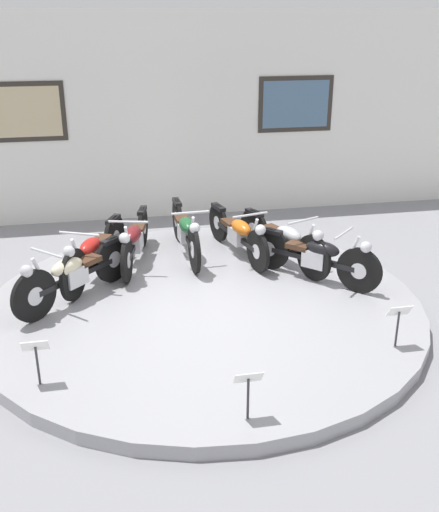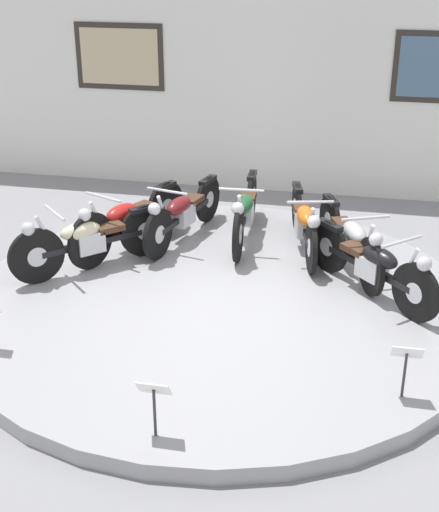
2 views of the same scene
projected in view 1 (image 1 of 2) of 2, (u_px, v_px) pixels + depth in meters
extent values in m
plane|color=gray|center=(204.00, 312.00, 7.68)|extent=(60.00, 60.00, 0.00)
cylinder|color=#99999E|center=(203.00, 307.00, 7.65)|extent=(5.52, 5.52, 0.16)
cube|color=white|center=(165.00, 117.00, 10.68)|extent=(14.00, 0.20, 3.63)
cube|color=#2D2823|center=(23.00, 112.00, 10.09)|extent=(1.40, 0.02, 1.00)
cube|color=#C6B289|center=(23.00, 112.00, 10.08)|extent=(1.24, 0.02, 0.84)
cube|color=#2D2823|center=(296.00, 104.00, 10.93)|extent=(1.40, 0.02, 1.00)
cube|color=slate|center=(296.00, 104.00, 10.93)|extent=(1.24, 0.02, 0.84)
cylinder|color=black|center=(34.00, 296.00, 7.03)|extent=(0.49, 0.50, 0.64)
cylinder|color=silver|center=(34.00, 296.00, 7.03)|extent=(0.20, 0.21, 0.23)
cylinder|color=black|center=(113.00, 259.00, 8.07)|extent=(0.49, 0.50, 0.64)
cylinder|color=silver|center=(113.00, 259.00, 8.07)|extent=(0.20, 0.21, 0.23)
cube|color=black|center=(76.00, 276.00, 7.55)|extent=(0.92, 0.93, 0.07)
cube|color=silver|center=(74.00, 276.00, 7.51)|extent=(0.37, 0.37, 0.24)
ellipsoid|color=beige|center=(67.00, 267.00, 7.37)|extent=(0.49, 0.50, 0.20)
cube|color=#472D1E|center=(88.00, 260.00, 7.67)|extent=(0.37, 0.37, 0.07)
cube|color=black|center=(112.00, 240.00, 7.97)|extent=(0.32, 0.33, 0.06)
cylinder|color=silver|center=(42.00, 276.00, 7.07)|extent=(0.21, 0.21, 0.54)
cylinder|color=silver|center=(47.00, 253.00, 7.05)|extent=(0.41, 0.40, 0.03)
sphere|color=silver|center=(26.00, 271.00, 6.85)|extent=(0.15, 0.15, 0.15)
cylinder|color=black|center=(74.00, 275.00, 7.55)|extent=(0.32, 0.64, 0.68)
cylinder|color=silver|center=(74.00, 275.00, 7.55)|extent=(0.16, 0.24, 0.24)
cylinder|color=black|center=(114.00, 238.00, 8.77)|extent=(0.32, 0.64, 0.68)
cylinder|color=silver|center=(114.00, 238.00, 8.77)|extent=(0.16, 0.24, 0.24)
cube|color=black|center=(96.00, 255.00, 8.16)|extent=(0.57, 1.16, 0.07)
cube|color=silver|center=(94.00, 255.00, 8.11)|extent=(0.31, 0.37, 0.24)
ellipsoid|color=red|center=(90.00, 246.00, 7.96)|extent=(0.40, 0.53, 0.20)
cube|color=#472D1E|center=(101.00, 240.00, 8.30)|extent=(0.31, 0.37, 0.07)
cube|color=black|center=(113.00, 219.00, 8.66)|extent=(0.24, 0.37, 0.06)
cylinder|color=silver|center=(77.00, 256.00, 7.61)|extent=(0.14, 0.25, 0.54)
cylinder|color=silver|center=(79.00, 234.00, 7.60)|extent=(0.51, 0.25, 0.03)
sphere|color=silver|center=(69.00, 252.00, 7.37)|extent=(0.15, 0.15, 0.15)
cylinder|color=black|center=(127.00, 260.00, 8.06)|extent=(0.20, 0.62, 0.62)
cylinder|color=silver|center=(127.00, 260.00, 8.06)|extent=(0.11, 0.23, 0.22)
cylinder|color=black|center=(143.00, 227.00, 9.30)|extent=(0.20, 0.62, 0.62)
cylinder|color=silver|center=(143.00, 227.00, 9.30)|extent=(0.11, 0.23, 0.22)
cube|color=black|center=(135.00, 242.00, 8.68)|extent=(0.36, 1.22, 0.07)
cube|color=silver|center=(135.00, 242.00, 8.63)|extent=(0.27, 0.36, 0.24)
ellipsoid|color=maroon|center=(133.00, 234.00, 8.48)|extent=(0.33, 0.52, 0.20)
cube|color=#472D1E|center=(137.00, 228.00, 8.83)|extent=(0.27, 0.36, 0.07)
cube|color=black|center=(142.00, 211.00, 9.20)|extent=(0.18, 0.37, 0.06)
cylinder|color=silver|center=(128.00, 242.00, 8.12)|extent=(0.10, 0.25, 0.54)
cylinder|color=silver|center=(128.00, 222.00, 8.12)|extent=(0.53, 0.16, 0.03)
sphere|color=silver|center=(124.00, 238.00, 7.87)|extent=(0.15, 0.15, 0.15)
cylinder|color=black|center=(194.00, 250.00, 8.35)|extent=(0.09, 0.68, 0.68)
cylinder|color=silver|center=(194.00, 250.00, 8.35)|extent=(0.08, 0.24, 0.24)
cylinder|color=black|center=(177.00, 219.00, 9.56)|extent=(0.09, 0.68, 0.68)
cylinder|color=silver|center=(177.00, 219.00, 9.56)|extent=(0.08, 0.24, 0.24)
cube|color=black|center=(185.00, 233.00, 8.95)|extent=(0.13, 1.24, 0.07)
cube|color=silver|center=(186.00, 233.00, 8.91)|extent=(0.21, 0.33, 0.24)
ellipsoid|color=#1E562D|center=(187.00, 225.00, 8.76)|extent=(0.24, 0.49, 0.20)
cube|color=#472D1E|center=(182.00, 220.00, 9.10)|extent=(0.21, 0.33, 0.07)
cube|color=black|center=(177.00, 202.00, 9.45)|extent=(0.12, 0.36, 0.06)
cylinder|color=silver|center=(192.00, 233.00, 8.40)|extent=(0.06, 0.25, 0.54)
cylinder|color=silver|center=(190.00, 213.00, 8.40)|extent=(0.54, 0.06, 0.03)
sphere|color=silver|center=(195.00, 228.00, 8.16)|extent=(0.15, 0.15, 0.15)
cylinder|color=black|center=(258.00, 251.00, 8.38)|extent=(0.19, 0.60, 0.60)
cylinder|color=silver|center=(258.00, 251.00, 8.38)|extent=(0.11, 0.22, 0.21)
cylinder|color=black|center=(218.00, 223.00, 9.52)|extent=(0.19, 0.60, 0.60)
cylinder|color=silver|center=(218.00, 223.00, 9.52)|extent=(0.11, 0.22, 0.21)
cube|color=black|center=(237.00, 236.00, 8.95)|extent=(0.35, 1.22, 0.07)
cube|color=silver|center=(238.00, 236.00, 8.91)|extent=(0.27, 0.36, 0.24)
ellipsoid|color=#D16619|center=(241.00, 228.00, 8.76)|extent=(0.32, 0.52, 0.20)
cube|color=#472D1E|center=(231.00, 223.00, 9.08)|extent=(0.27, 0.36, 0.07)
cube|color=black|center=(218.00, 207.00, 9.42)|extent=(0.18, 0.37, 0.06)
cylinder|color=silver|center=(253.00, 235.00, 8.43)|extent=(0.10, 0.25, 0.54)
cylinder|color=silver|center=(250.00, 215.00, 8.42)|extent=(0.53, 0.16, 0.03)
sphere|color=silver|center=(260.00, 230.00, 8.20)|extent=(0.15, 0.15, 0.15)
cylinder|color=black|center=(314.00, 258.00, 8.11)|extent=(0.30, 0.61, 0.64)
cylinder|color=silver|center=(314.00, 258.00, 8.11)|extent=(0.15, 0.23, 0.22)
cylinder|color=black|center=(254.00, 230.00, 9.15)|extent=(0.30, 0.61, 0.64)
cylinder|color=silver|center=(254.00, 230.00, 9.15)|extent=(0.15, 0.23, 0.22)
cube|color=black|center=(282.00, 243.00, 8.63)|extent=(0.54, 1.17, 0.07)
cube|color=silver|center=(284.00, 242.00, 8.59)|extent=(0.31, 0.37, 0.24)
ellipsoid|color=#B2B5BA|center=(289.00, 234.00, 8.45)|extent=(0.39, 0.53, 0.20)
cube|color=#472D1E|center=(273.00, 229.00, 8.75)|extent=(0.31, 0.37, 0.07)
cube|color=black|center=(254.00, 213.00, 9.05)|extent=(0.23, 0.37, 0.06)
cylinder|color=silver|center=(307.00, 241.00, 8.15)|extent=(0.14, 0.25, 0.54)
cylinder|color=silver|center=(303.00, 221.00, 8.13)|extent=(0.51, 0.24, 0.03)
sphere|color=silver|center=(318.00, 236.00, 7.94)|extent=(0.15, 0.15, 0.15)
cylinder|color=black|center=(359.00, 271.00, 7.75)|extent=(0.47, 0.48, 0.62)
cylinder|color=silver|center=(359.00, 271.00, 7.75)|extent=(0.20, 0.20, 0.22)
cylinder|color=black|center=(270.00, 248.00, 8.47)|extent=(0.47, 0.48, 0.62)
cylinder|color=silver|center=(270.00, 248.00, 8.47)|extent=(0.20, 0.20, 0.22)
cube|color=black|center=(312.00, 259.00, 8.11)|extent=(0.91, 0.94, 0.07)
cube|color=silver|center=(315.00, 258.00, 8.08)|extent=(0.37, 0.37, 0.24)
ellipsoid|color=black|center=(323.00, 249.00, 7.96)|extent=(0.49, 0.50, 0.20)
cube|color=#472D1E|center=(299.00, 246.00, 8.17)|extent=(0.37, 0.37, 0.07)
cube|color=black|center=(270.00, 231.00, 8.37)|extent=(0.32, 0.33, 0.06)
cylinder|color=silver|center=(350.00, 254.00, 7.75)|extent=(0.21, 0.21, 0.54)
cylinder|color=silver|center=(344.00, 233.00, 7.71)|extent=(0.41, 0.40, 0.03)
sphere|color=silver|center=(366.00, 247.00, 7.59)|extent=(0.15, 0.15, 0.15)
cylinder|color=#333338|center=(38.00, 366.00, 5.85)|extent=(0.02, 0.02, 0.42)
cube|color=white|center=(35.00, 346.00, 5.77)|extent=(0.26, 0.11, 0.15)
cylinder|color=#333338|center=(248.00, 399.00, 5.35)|extent=(0.02, 0.02, 0.42)
cube|color=white|center=(248.00, 378.00, 5.27)|extent=(0.26, 0.11, 0.15)
cylinder|color=#333338|center=(397.00, 329.00, 6.52)|extent=(0.02, 0.02, 0.42)
cube|color=white|center=(400.00, 311.00, 6.43)|extent=(0.26, 0.11, 0.15)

